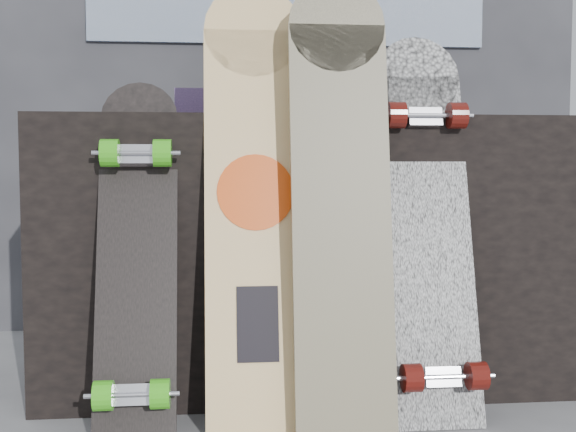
{
  "coord_description": "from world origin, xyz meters",
  "views": [
    {
      "loc": [
        -0.31,
        -1.7,
        0.66
      ],
      "look_at": [
        -0.11,
        0.2,
        0.53
      ],
      "focal_mm": 45.0,
      "sensor_mm": 36.0,
      "label": 1
    }
  ],
  "objects": [
    {
      "name": "booth",
      "position": [
        0.0,
        1.35,
        1.1
      ],
      "size": [
        2.4,
        0.22,
        2.2
      ],
      "color": "#323136",
      "rests_on": "ground"
    },
    {
      "name": "vendor_table",
      "position": [
        0.0,
        0.5,
        0.4
      ],
      "size": [
        1.6,
        0.6,
        0.8
      ],
      "primitive_type": "cube",
      "color": "black",
      "rests_on": "ground"
    },
    {
      "name": "longboard_geisha",
      "position": [
        -0.2,
        0.16,
        0.61
      ],
      "size": [
        0.26,
        0.28,
        1.15
      ],
      "rotation": [
        -0.22,
        0.0,
        0.0
      ],
      "color": "#F4E5A5",
      "rests_on": "ground"
    },
    {
      "name": "longboard_cascadia",
      "position": [
        0.25,
        0.15,
        0.53
      ],
      "size": [
        0.23,
        0.35,
        1.02
      ],
      "rotation": [
        -0.27,
        0.0,
        0.0
      ],
      "color": "silver",
      "rests_on": "ground"
    },
    {
      "name": "merch_box_purple",
      "position": [
        -0.34,
        0.61,
        0.85
      ],
      "size": [
        0.18,
        0.12,
        0.1
      ],
      "primitive_type": "cube",
      "color": "#473771",
      "rests_on": "vendor_table"
    },
    {
      "name": "skateboard_dark",
      "position": [
        -0.5,
        0.13,
        0.45
      ],
      "size": [
        0.2,
        0.34,
        0.89
      ],
      "rotation": [
        -0.3,
        0.0,
        0.0
      ],
      "color": "black",
      "rests_on": "ground"
    },
    {
      "name": "merch_box_flat",
      "position": [
        -0.13,
        0.55,
        0.83
      ],
      "size": [
        0.22,
        0.1,
        0.06
      ],
      "primitive_type": "cube",
      "color": "#D1B78C",
      "rests_on": "vendor_table"
    },
    {
      "name": "merch_box_small",
      "position": [
        0.33,
        0.46,
        0.86
      ],
      "size": [
        0.14,
        0.14,
        0.12
      ],
      "primitive_type": "cube",
      "color": "#473771",
      "rests_on": "vendor_table"
    },
    {
      "name": "longboard_celtic",
      "position": [
        0.01,
        0.07,
        0.61
      ],
      "size": [
        0.25,
        0.22,
        1.14
      ],
      "rotation": [
        -0.18,
        0.0,
        0.0
      ],
      "color": "#C2B684",
      "rests_on": "ground"
    }
  ]
}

